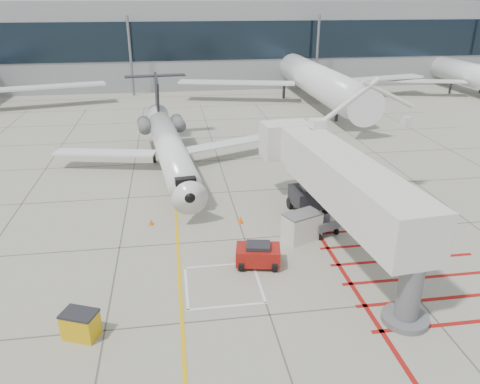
{
  "coord_description": "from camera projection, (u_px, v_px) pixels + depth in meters",
  "views": [
    {
      "loc": [
        -4.29,
        -22.67,
        14.68
      ],
      "look_at": [
        0.0,
        6.0,
        2.5
      ],
      "focal_mm": 35.0,
      "sensor_mm": 36.0,
      "label": 1
    }
  ],
  "objects": [
    {
      "name": "pushback_tug",
      "position": [
        258.0,
        254.0,
        27.33
      ],
      "size": [
        2.82,
        2.05,
        1.49
      ],
      "primitive_type": null,
      "rotation": [
        0.0,
        0.0,
        -0.19
      ],
      "color": "maroon",
      "rests_on": "ground_plane"
    },
    {
      "name": "cone_side",
      "position": [
        240.0,
        220.0,
        32.59
      ],
      "size": [
        0.39,
        0.39,
        0.54
      ],
      "primitive_type": "cone",
      "color": "#FF5B0D",
      "rests_on": "ground_plane"
    },
    {
      "name": "regional_jet",
      "position": [
        172.0,
        139.0,
        39.46
      ],
      "size": [
        23.87,
        28.8,
        7.01
      ],
      "primitive_type": null,
      "rotation": [
        0.0,
        0.0,
        0.1
      ],
      "color": "white",
      "rests_on": "ground_plane"
    },
    {
      "name": "terminal_building",
      "position": [
        242.0,
        39.0,
        89.42
      ],
      "size": [
        180.0,
        28.0,
        14.0
      ],
      "primitive_type": "cube",
      "color": "gray",
      "rests_on": "ground_plane"
    },
    {
      "name": "jet_bridge",
      "position": [
        350.0,
        195.0,
        27.34
      ],
      "size": [
        11.09,
        20.4,
        7.85
      ],
      "primitive_type": null,
      "rotation": [
        0.0,
        0.0,
        0.09
      ],
      "color": "silver",
      "rests_on": "ground_plane"
    },
    {
      "name": "ground_plane",
      "position": [
        255.0,
        272.0,
        26.94
      ],
      "size": [
        260.0,
        260.0,
        0.0
      ],
      "primitive_type": "plane",
      "color": "gray",
      "rests_on": "ground"
    },
    {
      "name": "ground_power_unit",
      "position": [
        302.0,
        227.0,
        30.17
      ],
      "size": [
        2.7,
        2.19,
        1.86
      ],
      "primitive_type": null,
      "rotation": [
        0.0,
        0.0,
        0.41
      ],
      "color": "silver",
      "rests_on": "ground_plane"
    },
    {
      "name": "cone_nose",
      "position": [
        151.0,
        222.0,
        32.39
      ],
      "size": [
        0.34,
        0.34,
        0.47
      ],
      "primitive_type": "cone",
      "color": "orange",
      "rests_on": "ground_plane"
    },
    {
      "name": "terminal_glass_band",
      "position": [
        255.0,
        40.0,
        76.22
      ],
      "size": [
        180.0,
        0.1,
        6.0
      ],
      "primitive_type": "cube",
      "color": "black",
      "rests_on": "ground_plane"
    },
    {
      "name": "bg_aircraft_d",
      "position": [
        478.0,
        60.0,
        72.71
      ],
      "size": [
        32.5,
        36.11,
        10.83
      ],
      "primitive_type": null,
      "color": "silver",
      "rests_on": "ground_plane"
    },
    {
      "name": "baggage_cart",
      "position": [
        324.0,
        226.0,
        30.95
      ],
      "size": [
        2.14,
        1.77,
        1.16
      ],
      "primitive_type": null,
      "rotation": [
        0.0,
        0.0,
        0.38
      ],
      "color": "#535358",
      "rests_on": "ground_plane"
    },
    {
      "name": "bg_aircraft_c",
      "position": [
        310.0,
        57.0,
        68.62
      ],
      "size": [
        38.76,
        43.07,
        12.92
      ],
      "primitive_type": null,
      "color": "silver",
      "rests_on": "ground_plane"
    },
    {
      "name": "spill_bin",
      "position": [
        80.0,
        324.0,
        21.59
      ],
      "size": [
        1.82,
        1.55,
        1.34
      ],
      "primitive_type": null,
      "rotation": [
        0.0,
        0.0,
        -0.4
      ],
      "color": "#D3A00B",
      "rests_on": "ground_plane"
    }
  ]
}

